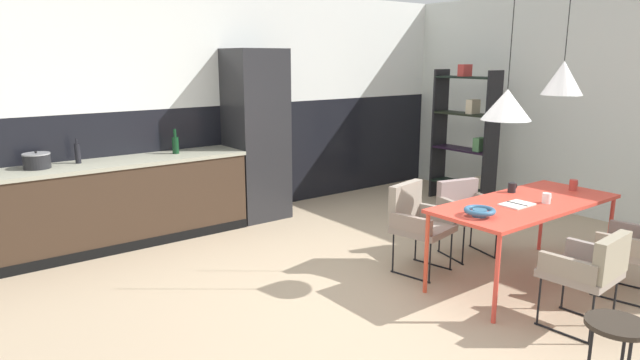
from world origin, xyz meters
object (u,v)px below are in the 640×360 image
Objects in this scene: refrigerator_column at (256,135)px; armchair_corner_seat at (591,266)px; cooking_pot at (37,161)px; armchair_by_stool at (465,206)px; open_shelf_unit at (466,133)px; mug_short_terracotta at (512,187)px; bottle_spice_small at (78,153)px; armchair_head_of_table at (416,217)px; fruit_bowl at (480,211)px; side_stool at (617,329)px; open_book at (517,204)px; mug_dark_espresso at (574,185)px; mug_glass_clear at (547,198)px; dining_table at (526,207)px; armchair_far_side at (639,243)px; pendant_lamp_over_table_near at (507,105)px; pendant_lamp_over_table_far at (563,78)px; bottle_wine_green at (175,144)px.

armchair_corner_seat is at bearing -84.15° from refrigerator_column.
armchair_by_stool is at bearing -36.02° from cooking_pot.
refrigerator_column is 2.84m from open_shelf_unit.
bottle_spice_small is at bearing 135.58° from mug_short_terracotta.
armchair_head_of_table is 3.68m from cooking_pot.
fruit_bowl is 0.54× the size of side_stool.
refrigerator_column reaches higher than open_book.
mug_dark_espresso is (1.42, 0.00, 0.01)m from fruit_bowl.
fruit_bowl is 0.54m from open_book.
mug_dark_espresso is 1.05× the size of mug_glass_clear.
dining_table is at bearing 2.64° from fruit_bowl.
dining_table is 15.94× the size of mug_glass_clear.
armchair_far_side is at bearing -59.12° from dining_table.
bottle_spice_small reaches higher than dining_table.
armchair_corner_seat reaches higher than side_stool.
pendant_lamp_over_table_near is at bearing -46.57° from open_shelf_unit.
open_shelf_unit is at bearing 55.67° from pendant_lamp_over_table_far.
refrigerator_column is 2.78× the size of armchair_by_stool.
bottle_spice_small is at bearing 127.62° from pendant_lamp_over_table_near.
armchair_by_stool is 1.63× the size of side_stool.
open_book is 0.87m from pendant_lamp_over_table_near.
pendant_lamp_over_table_far is (3.23, -3.29, 0.77)m from bottle_spice_small.
armchair_head_of_table is 7.06× the size of mug_short_terracotta.
fruit_bowl is 0.98× the size of cooking_pot.
open_shelf_unit is (1.69, 2.19, 0.18)m from mug_glass_clear.
open_shelf_unit reaches higher than armchair_far_side.
armchair_far_side is 2.82× the size of cooking_pot.
armchair_head_of_table reaches higher than open_book.
refrigerator_column is at bearing -2.53° from bottle_wine_green.
fruit_bowl is at bearing 105.43° from armchair_corner_seat.
bottle_wine_green is (-1.85, 3.21, 0.32)m from dining_table.
side_stool is 1.90m from pendant_lamp_over_table_near.
mug_dark_espresso is at bearing 35.19° from side_stool.
dining_table is at bearing -44.82° from cooking_pot.
armchair_by_stool reaches higher than dining_table.
mug_glass_clear is 0.45× the size of bottle_spice_small.
mug_dark_espresso is 0.61m from mug_short_terracotta.
mug_short_terracotta is (0.04, -0.49, 0.28)m from armchair_by_stool.
pendant_lamp_over_table_far is at bearing -41.97° from cooking_pot.
mug_short_terracotta is at bearing 135.24° from armchair_head_of_table.
armchair_head_of_table reaches higher than armchair_far_side.
bottle_wine_green is (-1.94, 3.34, 0.23)m from mug_glass_clear.
pendant_lamp_over_table_far reaches higher than mug_glass_clear.
armchair_corner_seat is 0.86m from open_book.
armchair_head_of_table is 0.44× the size of open_shelf_unit.
dining_table is at bearing 125.48° from mug_glass_clear.
refrigerator_column is 4.51× the size of side_stool.
pendant_lamp_over_table_near is at bearing 68.88° from armchair_by_stool.
armchair_head_of_table is 0.65× the size of pendant_lamp_over_table_near.
mug_glass_clear reaches higher than side_stool.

